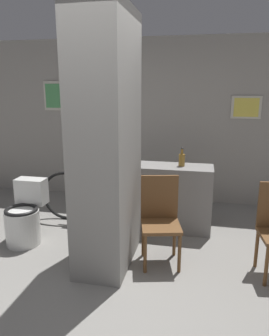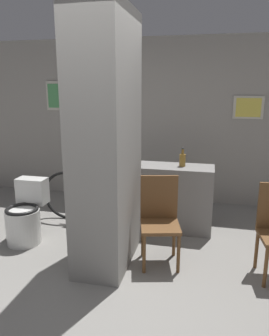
# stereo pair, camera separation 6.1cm
# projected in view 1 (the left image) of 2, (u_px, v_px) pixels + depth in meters

# --- Properties ---
(ground_plane) EXTENTS (14.00, 14.00, 0.00)m
(ground_plane) POSITION_uv_depth(u_px,v_px,m) (101.00, 286.00, 3.14)
(ground_plane) COLOR gray
(wall_back) EXTENTS (8.00, 0.09, 2.60)m
(wall_back) POSITION_uv_depth(u_px,v_px,m) (148.00, 121.00, 5.32)
(wall_back) COLOR gray
(wall_back) RESTS_ON ground_plane
(pillar_center) EXTENTS (0.54, 1.03, 2.60)m
(pillar_center) POSITION_uv_depth(u_px,v_px,m) (107.00, 143.00, 3.33)
(pillar_center) COLOR gray
(pillar_center) RESTS_ON ground_plane
(counter_shelf) EXTENTS (1.43, 0.44, 0.86)m
(counter_shelf) POSITION_uv_depth(u_px,v_px,m) (157.00, 196.00, 4.37)
(counter_shelf) COLOR gray
(counter_shelf) RESTS_ON ground_plane
(toilet) EXTENTS (0.41, 0.57, 0.74)m
(toilet) POSITION_uv_depth(u_px,v_px,m) (25.00, 217.00, 3.98)
(toilet) COLOR silver
(toilet) RESTS_ON ground_plane
(chair_near_pillar) EXTENTS (0.49, 0.49, 0.94)m
(chair_near_pillar) POSITION_uv_depth(u_px,v_px,m) (160.00, 217.00, 3.50)
(chair_near_pillar) COLOR brown
(chair_near_pillar) RESTS_ON ground_plane
(bicycle) EXTENTS (1.67, 0.42, 0.76)m
(bicycle) POSITION_uv_depth(u_px,v_px,m) (98.00, 197.00, 4.53)
(bicycle) COLOR black
(bicycle) RESTS_ON ground_plane
(bottle_tall) EXTENTS (0.08, 0.08, 0.25)m
(bottle_tall) POSITION_uv_depth(u_px,v_px,m) (182.00, 159.00, 4.19)
(bottle_tall) COLOR olive
(bottle_tall) RESTS_ON counter_shelf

